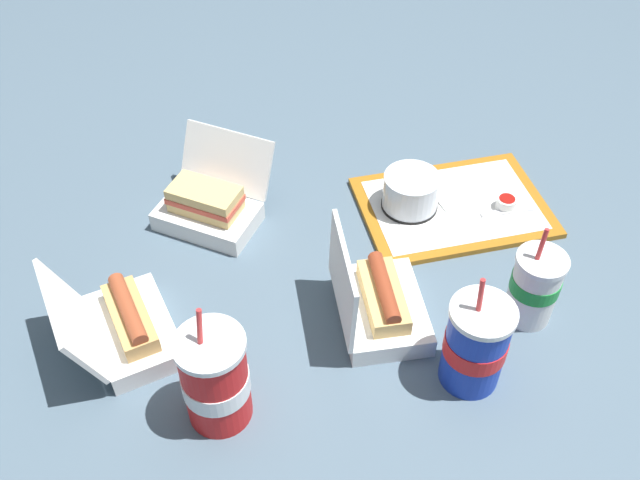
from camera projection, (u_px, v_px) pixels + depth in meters
name	position (u px, v px, depth m)	size (l,w,h in m)	color
ground_plane	(311.00, 267.00, 1.33)	(3.20, 3.20, 0.00)	#4C6070
food_tray	(453.00, 207.00, 1.44)	(0.39, 0.30, 0.01)	#A56619
cake_container	(411.00, 192.00, 1.41)	(0.11, 0.11, 0.08)	black
ketchup_cup	(506.00, 203.00, 1.42)	(0.04, 0.04, 0.02)	white
napkin_stack	(455.00, 191.00, 1.46)	(0.10, 0.10, 0.00)	white
plastic_fork	(507.00, 210.00, 1.42)	(0.11, 0.01, 0.01)	white
clamshell_hotdog_right	(126.00, 326.00, 1.19)	(0.20, 0.22, 0.16)	white
clamshell_sandwich_left	(209.00, 205.00, 1.39)	(0.26, 0.26, 0.15)	white
clamshell_hotdog_front	(377.00, 303.00, 1.22)	(0.18, 0.22, 0.18)	white
soda_cup_right	(534.00, 286.00, 1.20)	(0.09, 0.09, 0.20)	white
soda_cup_corner	(215.00, 379.00, 1.05)	(0.11, 0.11, 0.24)	red
soda_cup_front	(475.00, 344.00, 1.10)	(0.10, 0.10, 0.23)	#1938B7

